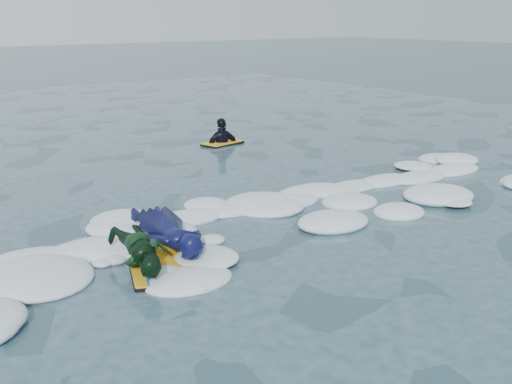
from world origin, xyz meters
TOP-DOWN VIEW (x-y plane):
  - ground at (0.00, 0.00)m, footprint 120.00×120.00m
  - foam_band at (0.00, 1.03)m, footprint 12.00×3.10m
  - prone_woman_unit at (-1.28, 0.72)m, footprint 1.00×1.88m
  - prone_child_unit at (-1.89, 0.27)m, footprint 0.87×1.34m
  - waiting_rider_unit at (3.13, 6.23)m, footprint 1.09×0.76m

SIDE VIEW (x-z plane):
  - waiting_rider_unit at x=3.13m, z-range -0.84..0.65m
  - ground at x=0.00m, z-range 0.00..0.00m
  - foam_band at x=0.00m, z-range -0.15..0.15m
  - prone_woman_unit at x=-1.28m, z-range 0.01..0.48m
  - prone_child_unit at x=-1.89m, z-range 0.01..0.49m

